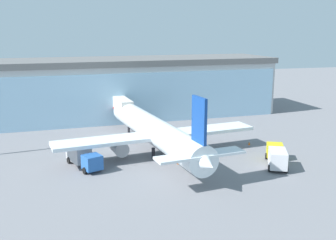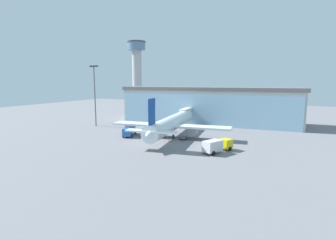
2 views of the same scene
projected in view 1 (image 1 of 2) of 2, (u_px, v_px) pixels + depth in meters
name	position (u px, v px, depth m)	size (l,w,h in m)	color
ground	(180.00, 167.00, 53.96)	(240.00, 240.00, 0.00)	slate
terminal_building	(133.00, 87.00, 85.12)	(61.61, 18.54, 12.44)	#B0B0B0
jet_bridge	(120.00, 104.00, 75.82)	(3.24, 13.07, 5.82)	beige
airplane	(156.00, 131.00, 58.84)	(31.01, 35.76, 10.91)	white
catering_truck	(83.00, 156.00, 53.70)	(4.69, 7.60, 2.65)	#2659A5
fuel_truck	(277.00, 156.00, 53.87)	(5.07, 7.55, 2.65)	yellow
baggage_cart	(183.00, 151.00, 59.23)	(2.26, 3.11, 1.50)	slate
safety_cone_nose	(178.00, 162.00, 54.89)	(0.36, 0.36, 0.55)	orange
safety_cone_wingtip	(249.00, 143.00, 64.04)	(0.36, 0.36, 0.55)	orange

